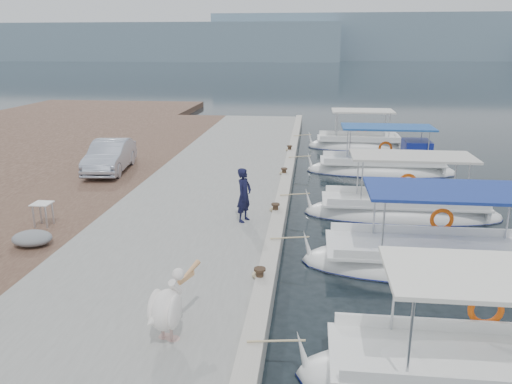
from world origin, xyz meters
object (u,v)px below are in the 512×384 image
(fishing_caique_b, at_px, (438,263))
(fishing_caique_c, at_px, (402,213))
(parked_car, at_px, (110,156))
(fisherman, at_px, (244,195))
(fishing_caique_d, at_px, (383,169))
(fishing_caique_a, at_px, (481,382))
(pelican, at_px, (167,307))
(fishing_caique_e, at_px, (358,146))

(fishing_caique_b, relative_size, fishing_caique_c, 1.07)
(parked_car, bearing_deg, fishing_caique_c, -22.41)
(fisherman, bearing_deg, fishing_caique_d, -9.76)
(fishing_caique_b, distance_m, fishing_caique_d, 10.62)
(fishing_caique_c, relative_size, fisherman, 4.04)
(fishing_caique_a, xyz_separation_m, parked_car, (-11.86, 12.66, 1.06))
(fishing_caique_d, distance_m, parked_car, 12.61)
(fishing_caique_a, relative_size, pelican, 4.02)
(fishing_caique_c, relative_size, fishing_caique_e, 1.17)
(fishing_caique_a, height_order, fishing_caique_d, same)
(fishing_caique_c, distance_m, pelican, 10.91)
(pelican, relative_size, fisherman, 0.95)
(fishing_caique_c, xyz_separation_m, fishing_caique_d, (0.16, 6.38, 0.07))
(fishing_caique_a, distance_m, pelican, 5.78)
(pelican, xyz_separation_m, fisherman, (0.55, 6.68, 0.20))
(fishing_caique_e, relative_size, parked_car, 1.43)
(fisherman, bearing_deg, fishing_caique_e, 4.08)
(fishing_caique_b, xyz_separation_m, fishing_caique_d, (-0.08, 10.62, 0.07))
(fishing_caique_e, xyz_separation_m, pelican, (-5.35, -21.54, 1.03))
(fishing_caique_d, distance_m, pelican, 16.68)
(fisherman, relative_size, parked_car, 0.41)
(fishing_caique_b, relative_size, fishing_caique_e, 1.26)
(pelican, bearing_deg, fishing_caique_e, 76.04)
(pelican, bearing_deg, fishing_caique_c, 57.33)
(fishing_caique_a, height_order, fishing_caique_b, same)
(fishing_caique_e, relative_size, fisherman, 3.44)
(parked_car, bearing_deg, fishing_caique_b, -38.60)
(fishing_caique_b, relative_size, parked_car, 1.79)
(fishing_caique_a, height_order, pelican, fishing_caique_a)
(fishing_caique_d, xyz_separation_m, pelican, (-6.02, -15.52, 0.96))
(fishing_caique_b, distance_m, parked_car, 14.47)
(fisherman, bearing_deg, fishing_caique_b, -85.78)
(parked_car, bearing_deg, fishing_caique_e, 31.24)
(fishing_caique_a, bearing_deg, fishing_caique_e, 90.88)
(fishing_caique_b, distance_m, fishing_caique_c, 4.25)
(fishing_caique_c, distance_m, fisherman, 5.98)
(fishing_caique_b, bearing_deg, fishing_caique_d, 90.46)
(fishing_caique_c, bearing_deg, fishing_caique_e, 92.35)
(fishing_caique_a, distance_m, fishing_caique_e, 21.72)
(fishing_caique_a, relative_size, fishing_caique_c, 0.95)
(fishing_caique_e, height_order, parked_car, fishing_caique_e)
(fishing_caique_c, height_order, parked_car, fishing_caique_c)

